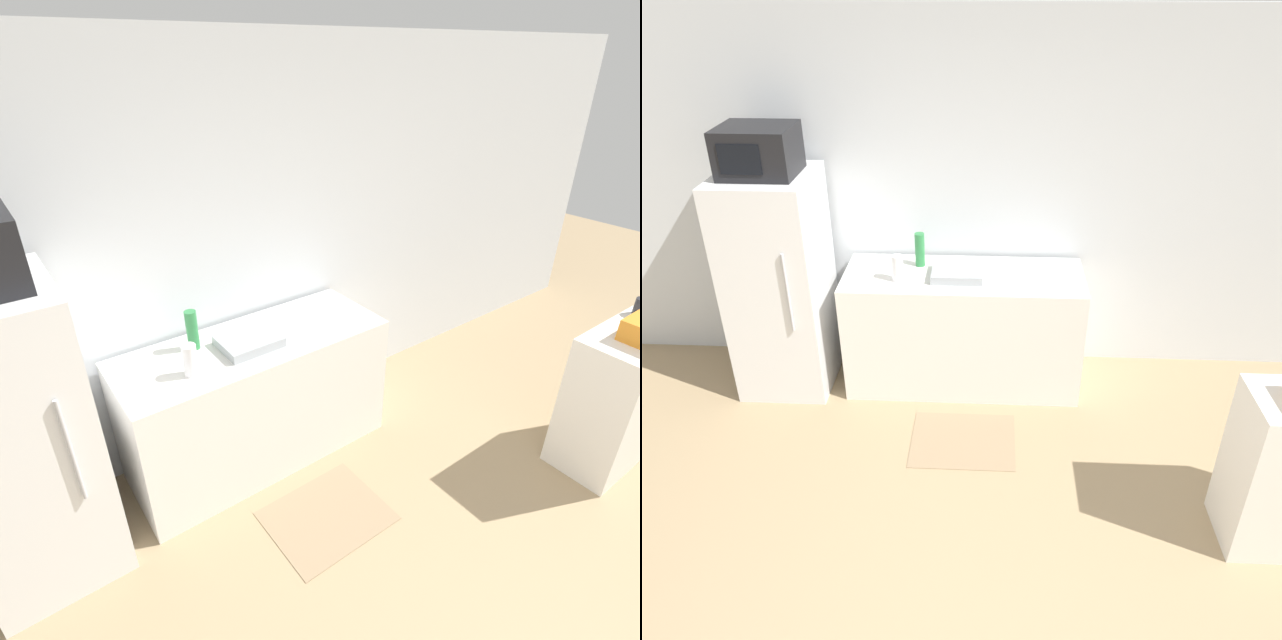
{
  "view_description": "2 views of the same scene",
  "coord_description": "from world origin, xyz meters",
  "views": [
    {
      "loc": [
        -1.36,
        0.1,
        2.48
      ],
      "look_at": [
        0.06,
        2.03,
        1.17
      ],
      "focal_mm": 28.0,
      "sensor_mm": 36.0,
      "label": 1
    },
    {
      "loc": [
        0.06,
        -1.48,
        2.84
      ],
      "look_at": [
        -0.11,
        1.72,
        0.96
      ],
      "focal_mm": 35.0,
      "sensor_mm": 36.0,
      "label": 2
    }
  ],
  "objects": [
    {
      "name": "wall_back",
      "position": [
        0.0,
        2.84,
        1.3
      ],
      "size": [
        8.0,
        0.06,
        2.6
      ],
      "primitive_type": "cube",
      "color": "silver",
      "rests_on": "ground_plane"
    },
    {
      "name": "refrigerator",
      "position": [
        -1.44,
        2.42,
        0.81
      ],
      "size": [
        0.64,
        0.7,
        1.61
      ],
      "color": "silver",
      "rests_on": "ground_plane"
    },
    {
      "name": "counter",
      "position": [
        -0.13,
        2.46,
        0.45
      ],
      "size": [
        1.7,
        0.64,
        0.89
      ],
      "primitive_type": "cube",
      "color": "silver",
      "rests_on": "ground_plane"
    },
    {
      "name": "sink_basin",
      "position": [
        -0.18,
        2.43,
        0.92
      ],
      "size": [
        0.35,
        0.29,
        0.06
      ],
      "primitive_type": "cube",
      "color": "#9EA3A8",
      "rests_on": "counter"
    },
    {
      "name": "bottle_tall",
      "position": [
        -0.45,
        2.6,
        1.02
      ],
      "size": [
        0.07,
        0.07,
        0.25
      ],
      "primitive_type": "cylinder",
      "color": "#2D7F42",
      "rests_on": "counter"
    },
    {
      "name": "bottle_short",
      "position": [
        -0.58,
        2.35,
        0.99
      ],
      "size": [
        0.08,
        0.08,
        0.19
      ],
      "primitive_type": "cylinder",
      "color": "silver",
      "rests_on": "counter"
    },
    {
      "name": "shelf_cabinet",
      "position": [
        1.75,
        1.04,
        0.48
      ],
      "size": [
        0.75,
        0.42,
        0.95
      ],
      "primitive_type": "cube",
      "color": "white",
      "rests_on": "ground_plane"
    },
    {
      "name": "kitchen_rug",
      "position": [
        -0.1,
        1.74,
        0.0
      ],
      "size": [
        0.7,
        0.56,
        0.01
      ],
      "primitive_type": "cube",
      "color": "#937A5B",
      "rests_on": "ground_plane"
    }
  ]
}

